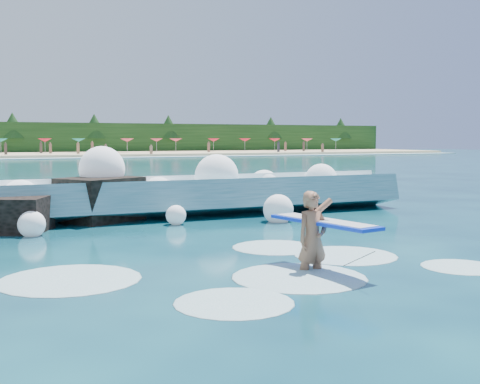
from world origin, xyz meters
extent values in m
plane|color=#07283A|center=(0.00, 0.00, 0.00)|extent=(200.00, 200.00, 0.00)
cube|color=tan|center=(0.00, 78.00, 0.20)|extent=(140.00, 20.00, 0.40)
cube|color=silver|center=(0.00, 67.00, 0.04)|extent=(140.00, 5.00, 0.08)
cube|color=teal|center=(0.21, 7.19, 0.47)|extent=(18.66, 2.84, 1.56)
cube|color=white|center=(0.21, 7.99, 0.93)|extent=(18.66, 1.31, 0.73)
cube|color=black|center=(-3.56, 5.91, 0.39)|extent=(2.46, 2.24, 1.11)
cube|color=black|center=(-0.86, 7.11, 0.54)|extent=(2.81, 2.65, 1.55)
imported|color=#986347|center=(1.27, -1.75, 0.61)|extent=(0.72, 0.51, 1.84)
cube|color=#0C30DA|center=(1.55, -1.70, 0.92)|extent=(1.02, 2.58, 0.06)
cube|color=white|center=(1.55, -1.70, 0.94)|extent=(0.88, 2.36, 0.06)
cylinder|color=black|center=(1.45, -2.95, 0.45)|extent=(0.01, 0.91, 0.43)
sphere|color=white|center=(-3.16, 7.20, 0.75)|extent=(1.13, 1.13, 1.13)
sphere|color=white|center=(-0.66, 7.74, 1.55)|extent=(1.44, 1.44, 1.44)
sphere|color=white|center=(0.97, 7.02, 0.77)|extent=(1.04, 1.04, 1.04)
sphere|color=white|center=(3.01, 7.14, 1.26)|extent=(1.46, 1.46, 1.46)
sphere|color=white|center=(5.11, 7.76, 0.83)|extent=(1.13, 1.13, 1.13)
sphere|color=white|center=(7.03, 7.03, 1.02)|extent=(1.16, 1.16, 1.16)
sphere|color=white|center=(-3.09, 4.87, 0.30)|extent=(0.70, 0.70, 0.70)
sphere|color=white|center=(0.94, 5.26, 0.28)|extent=(0.59, 0.59, 0.59)
sphere|color=white|center=(3.96, 4.57, 0.37)|extent=(0.92, 0.92, 0.92)
ellipsoid|color=silver|center=(0.81, -2.05, 0.00)|extent=(2.48, 2.48, 0.12)
ellipsoid|color=silver|center=(-0.95, -3.09, 0.00)|extent=(1.88, 1.88, 0.09)
ellipsoid|color=silver|center=(2.75, -0.69, 0.00)|extent=(2.23, 2.23, 0.11)
ellipsoid|color=silver|center=(-2.99, -0.48, 0.00)|extent=(2.56, 2.56, 0.13)
ellipsoid|color=silver|center=(1.83, 0.79, 0.00)|extent=(2.00, 2.00, 0.10)
ellipsoid|color=silver|center=(4.13, -2.61, 0.00)|extent=(1.54, 1.54, 0.08)
cone|color=#158582|center=(0.39, 81.87, 2.25)|extent=(2.00, 2.00, 0.50)
cone|color=red|center=(6.42, 81.38, 2.25)|extent=(2.00, 2.00, 0.50)
cone|color=#158582|center=(11.36, 81.84, 2.25)|extent=(2.00, 2.00, 0.50)
cone|color=#D13D57|center=(17.82, 77.82, 2.25)|extent=(2.00, 2.00, 0.50)
cone|color=#D13D57|center=(23.38, 81.09, 2.25)|extent=(2.00, 2.00, 0.50)
cone|color=#D13D57|center=(26.49, 80.81, 2.25)|extent=(2.00, 2.00, 0.50)
cone|color=red|center=(33.05, 80.83, 2.25)|extent=(2.00, 2.00, 0.50)
cone|color=red|center=(39.33, 82.06, 2.25)|extent=(2.00, 2.00, 0.50)
cone|color=red|center=(44.03, 80.00, 2.25)|extent=(2.00, 2.00, 0.50)
cone|color=#D13D57|center=(49.55, 78.49, 2.25)|extent=(2.00, 2.00, 0.50)
cone|color=#158582|center=(56.23, 79.62, 2.25)|extent=(2.00, 2.00, 0.50)
cube|color=#3F332D|center=(23.29, 75.83, 1.16)|extent=(0.35, 0.22, 1.51)
cube|color=#8C664C|center=(16.77, 68.99, 0.79)|extent=(0.35, 0.22, 1.41)
cube|color=brown|center=(18.81, 68.56, 0.77)|extent=(0.35, 0.22, 1.39)
cube|color=#3F332D|center=(35.92, 71.12, 1.14)|extent=(0.35, 0.22, 1.48)
cube|color=#8C664C|center=(52.38, 68.53, 0.82)|extent=(0.35, 0.22, 1.49)
cube|color=#8C664C|center=(2.90, 71.47, 1.08)|extent=(0.35, 0.22, 1.37)
cube|color=#262633|center=(37.54, 78.90, 1.12)|extent=(0.35, 0.22, 1.45)
cube|color=brown|center=(12.84, 69.66, 0.82)|extent=(0.35, 0.22, 1.48)
cube|color=brown|center=(11.87, 72.59, 1.12)|extent=(0.35, 0.22, 1.44)
cube|color=#8C664C|center=(41.87, 71.21, 1.08)|extent=(0.35, 0.22, 1.35)
camera|label=1|loc=(-4.64, -11.30, 2.51)|focal=45.00mm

